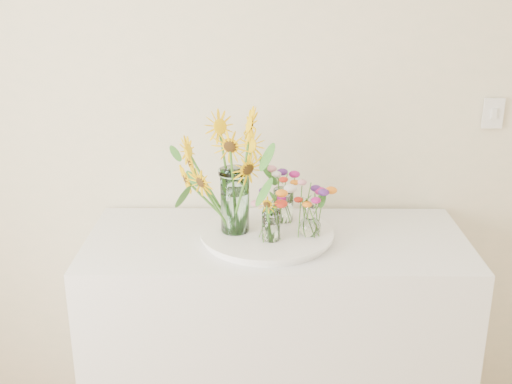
% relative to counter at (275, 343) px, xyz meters
% --- Properties ---
extents(counter, '(1.40, 0.60, 0.90)m').
position_rel_counter_xyz_m(counter, '(0.00, 0.00, 0.00)').
color(counter, white).
rests_on(counter, ground_plane).
extents(tray, '(0.46, 0.46, 0.02)m').
position_rel_counter_xyz_m(tray, '(-0.04, -0.01, 0.46)').
color(tray, white).
rests_on(tray, counter).
extents(mason_jar, '(0.13, 0.13, 0.24)m').
position_rel_counter_xyz_m(mason_jar, '(-0.15, -0.00, 0.60)').
color(mason_jar, '#C9F8EC').
rests_on(mason_jar, tray).
extents(sunflower_bouquet, '(0.86, 0.86, 0.45)m').
position_rel_counter_xyz_m(sunflower_bouquet, '(-0.15, -0.00, 0.70)').
color(sunflower_bouquet, '#FFC605').
rests_on(sunflower_bouquet, tray).
extents(small_vase_a, '(0.07, 0.07, 0.11)m').
position_rel_counter_xyz_m(small_vase_a, '(-0.02, -0.08, 0.53)').
color(small_vase_a, white).
rests_on(small_vase_a, tray).
extents(wildflower_posy_a, '(0.19, 0.19, 0.20)m').
position_rel_counter_xyz_m(wildflower_posy_a, '(-0.02, -0.08, 0.58)').
color(wildflower_posy_a, orange).
rests_on(wildflower_posy_a, tray).
extents(small_vase_b, '(0.09, 0.09, 0.12)m').
position_rel_counter_xyz_m(small_vase_b, '(0.12, -0.03, 0.53)').
color(small_vase_b, white).
rests_on(small_vase_b, tray).
extents(wildflower_posy_b, '(0.20, 0.20, 0.21)m').
position_rel_counter_xyz_m(wildflower_posy_b, '(0.12, -0.03, 0.58)').
color(wildflower_posy_b, orange).
rests_on(wildflower_posy_b, tray).
extents(small_vase_c, '(0.10, 0.10, 0.13)m').
position_rel_counter_xyz_m(small_vase_c, '(0.03, 0.10, 0.54)').
color(small_vase_c, white).
rests_on(small_vase_c, tray).
extents(wildflower_posy_c, '(0.18, 0.18, 0.22)m').
position_rel_counter_xyz_m(wildflower_posy_c, '(0.03, 0.10, 0.59)').
color(wildflower_posy_c, orange).
rests_on(wildflower_posy_c, tray).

